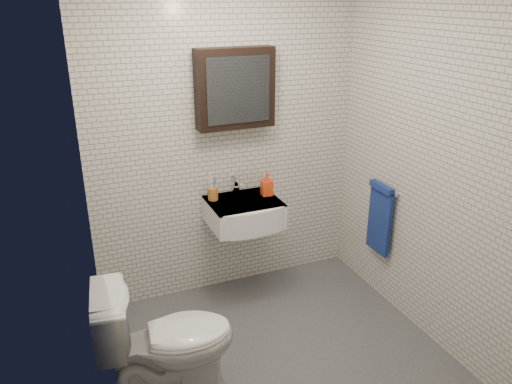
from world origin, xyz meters
TOP-DOWN VIEW (x-y plane):
  - ground at (0.00, 0.00)m, footprint 2.20×2.00m
  - room_shell at (0.00, 0.00)m, footprint 2.22×2.02m
  - washbasin at (0.05, 0.73)m, footprint 0.55×0.50m
  - faucet at (0.05, 0.93)m, footprint 0.06×0.20m
  - mirror_cabinet at (0.05, 0.93)m, footprint 0.60×0.15m
  - towel_rail at (1.04, 0.35)m, footprint 0.09×0.30m
  - toothbrush_cup at (-0.16, 0.88)m, footprint 0.10×0.10m
  - soap_bottle at (0.27, 0.81)m, footprint 0.09×0.09m
  - toilet at (-0.80, -0.11)m, footprint 0.85×0.55m

SIDE VIEW (x-z plane):
  - ground at x=0.00m, z-range 0.00..0.01m
  - toilet at x=-0.80m, z-range 0.00..0.82m
  - towel_rail at x=1.04m, z-range 0.43..1.01m
  - washbasin at x=0.05m, z-range 0.66..0.86m
  - toothbrush_cup at x=-0.16m, z-range 0.80..1.01m
  - faucet at x=0.05m, z-range 0.84..0.99m
  - soap_bottle at x=0.27m, z-range 0.85..1.04m
  - room_shell at x=0.00m, z-range 0.21..2.72m
  - mirror_cabinet at x=0.05m, z-range 1.40..2.00m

